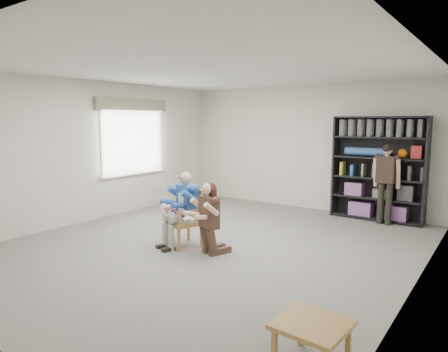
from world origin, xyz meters
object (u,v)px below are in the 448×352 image
Objects in this scene: bookshelf at (378,169)px; side_table at (312,344)px; seated_man at (184,209)px; armchair at (184,218)px; kneeling_woman at (208,219)px; standing_man at (386,185)px.

side_table is (0.92, -5.39, -0.86)m from bookshelf.
seated_man is at bearing -119.75° from bookshelf.
seated_man is 2.19× the size of side_table.
bookshelf is (2.05, 3.58, 0.44)m from seated_man.
armchair is 0.60m from kneeling_woman.
side_table is at bearing -80.27° from bookshelf.
armchair is 0.59× the size of standing_man.
seated_man is 3.50m from side_table.
side_table is at bearing -15.05° from kneeling_woman.
seated_man is at bearing -69.96° from armchair.
standing_man is 5.18m from side_table.
armchair is 0.14m from seated_man.
seated_man is 0.77× the size of standing_man.
kneeling_woman is 2.00× the size of side_table.
armchair is 0.84× the size of kneeling_woman.
bookshelf is at bearing 136.71° from standing_man.
standing_man is at bearing 97.76° from side_table.
seated_man is 4.01m from standing_man.
seated_man is 0.59m from kneeling_woman.
bookshelf is 1.34× the size of standing_man.
armchair is 4.02m from standing_man.
bookshelf reaches higher than standing_man.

